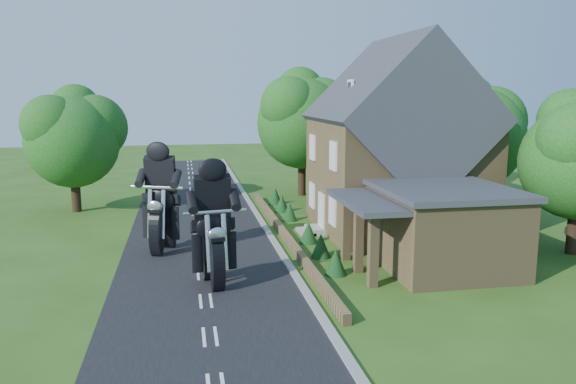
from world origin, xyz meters
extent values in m
plane|color=#294E15|center=(0.00, 0.00, 0.00)|extent=(120.00, 120.00, 0.00)
cube|color=black|center=(0.00, 0.00, 0.01)|extent=(7.00, 80.00, 0.02)
cube|color=gray|center=(3.65, 0.00, 0.06)|extent=(0.30, 80.00, 0.12)
cube|color=olive|center=(4.30, 5.00, 0.20)|extent=(0.30, 22.00, 0.40)
cube|color=olive|center=(10.50, 6.00, 3.00)|extent=(8.00, 8.00, 6.00)
cube|color=#2C2F35|center=(10.50, 6.00, 6.00)|extent=(8.48, 8.64, 8.48)
cube|color=olive|center=(12.50, 6.00, 9.20)|extent=(0.60, 0.90, 1.60)
cube|color=white|center=(7.90, 6.00, 7.50)|extent=(0.12, 0.80, 0.90)
cube|color=black|center=(7.84, 6.00, 7.50)|extent=(0.04, 0.55, 0.65)
cube|color=white|center=(6.44, 6.00, 1.05)|extent=(0.10, 1.10, 2.10)
cube|color=gray|center=(6.10, 6.00, 0.15)|extent=(0.80, 1.60, 0.30)
cube|color=gray|center=(5.60, 6.00, 0.07)|extent=(0.80, 1.60, 0.15)
cube|color=white|center=(6.44, 3.80, 1.60)|extent=(0.10, 1.10, 1.40)
cube|color=black|center=(6.42, 3.80, 1.60)|extent=(0.04, 0.92, 1.22)
cube|color=white|center=(6.44, 8.20, 1.60)|extent=(0.10, 1.10, 1.40)
cube|color=black|center=(6.42, 8.20, 1.60)|extent=(0.04, 0.92, 1.22)
cube|color=white|center=(6.44, 3.80, 4.30)|extent=(0.10, 1.10, 1.40)
cube|color=black|center=(6.42, 3.80, 4.30)|extent=(0.04, 0.92, 1.22)
cube|color=white|center=(6.44, 8.20, 4.30)|extent=(0.10, 1.10, 1.40)
cube|color=black|center=(6.42, 8.20, 4.30)|extent=(0.04, 0.92, 1.22)
cube|color=olive|center=(10.00, -0.80, 1.60)|extent=(5.00, 5.60, 3.20)
cube|color=#2C2F35|center=(10.00, -0.80, 3.32)|extent=(5.30, 5.94, 0.24)
cube|color=#2C2F35|center=(6.90, -0.80, 2.95)|extent=(2.60, 5.32, 0.22)
cube|color=olive|center=(6.30, -2.60, 1.40)|extent=(0.35, 0.35, 2.80)
cube|color=olive|center=(6.30, -0.80, 1.40)|extent=(0.35, 0.35, 2.80)
cube|color=olive|center=(6.30, 1.00, 1.40)|extent=(0.35, 0.35, 2.80)
sphere|color=#194C15|center=(17.10, 1.04, 6.05)|extent=(2.86, 2.86, 2.86)
cylinder|color=black|center=(16.50, 8.50, 1.50)|extent=(0.56, 0.56, 3.00)
sphere|color=#194C15|center=(16.50, 8.50, 4.65)|extent=(6.00, 6.00, 6.00)
sphere|color=#194C15|center=(17.85, 9.10, 5.55)|extent=(4.32, 4.32, 4.32)
sphere|color=#194C15|center=(15.45, 7.60, 5.85)|extent=(3.72, 3.72, 3.72)
sphere|color=#194C15|center=(16.60, 9.70, 6.75)|extent=(3.30, 3.30, 3.30)
cylinder|color=black|center=(14.00, 16.00, 1.80)|extent=(0.56, 0.56, 3.60)
sphere|color=#194C15|center=(14.00, 16.00, 5.58)|extent=(7.20, 7.20, 7.20)
sphere|color=#194C15|center=(15.62, 16.72, 6.66)|extent=(5.18, 5.18, 5.18)
sphere|color=#194C15|center=(12.74, 14.92, 7.02)|extent=(4.46, 4.46, 4.46)
sphere|color=#194C15|center=(14.10, 17.44, 8.10)|extent=(3.96, 3.96, 3.96)
cylinder|color=black|center=(8.00, 17.00, 1.70)|extent=(0.56, 0.56, 3.40)
sphere|color=#194C15|center=(8.00, 17.00, 5.16)|extent=(6.40, 6.40, 6.40)
sphere|color=#194C15|center=(9.44, 17.64, 6.12)|extent=(4.61, 4.61, 4.61)
sphere|color=#194C15|center=(6.88, 16.04, 6.44)|extent=(3.97, 3.97, 3.97)
sphere|color=#194C15|center=(8.10, 18.28, 7.40)|extent=(3.52, 3.52, 3.52)
cylinder|color=black|center=(-7.00, 14.00, 1.40)|extent=(0.56, 0.56, 2.80)
sphere|color=#194C15|center=(-7.00, 14.00, 4.34)|extent=(5.60, 5.60, 5.60)
sphere|color=#194C15|center=(-5.74, 14.56, 5.18)|extent=(4.03, 4.03, 4.03)
sphere|color=#194C15|center=(-7.98, 13.16, 5.46)|extent=(3.47, 3.47, 3.47)
sphere|color=#194C15|center=(-6.90, 15.12, 6.30)|extent=(3.08, 3.08, 3.08)
cone|color=#103314|center=(5.30, -1.00, 0.55)|extent=(0.90, 0.90, 1.10)
cone|color=#103314|center=(5.30, 1.50, 0.55)|extent=(0.90, 0.90, 1.10)
cone|color=#103314|center=(5.30, 4.00, 0.55)|extent=(0.90, 0.90, 1.10)
cone|color=#103314|center=(5.30, 9.00, 0.55)|extent=(0.90, 0.90, 1.10)
cone|color=#103314|center=(5.30, 11.50, 0.55)|extent=(0.90, 0.90, 1.10)
cone|color=#103314|center=(5.30, 14.00, 0.55)|extent=(0.90, 0.90, 1.10)
camera|label=1|loc=(-0.61, -22.06, 7.24)|focal=35.00mm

